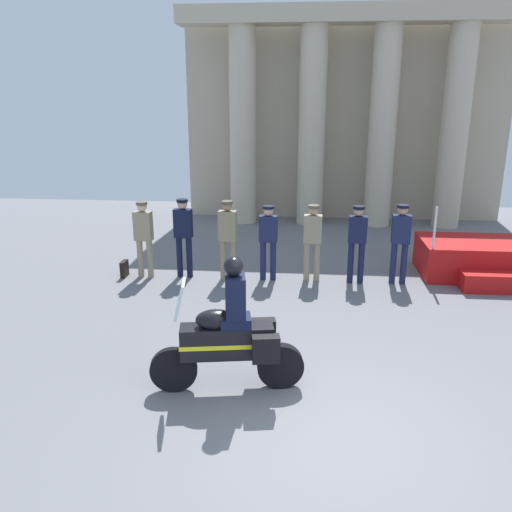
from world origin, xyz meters
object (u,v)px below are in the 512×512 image
Objects in this scene: officer_in_row_6 at (401,238)px; motorcycle_with_rider at (232,336)px; reviewing_stand at (485,260)px; officer_in_row_2 at (228,234)px; officer_in_row_5 at (357,238)px; officer_in_row_3 at (268,237)px; officer_in_row_4 at (313,237)px; officer_in_row_1 at (183,232)px; officer_in_row_0 at (144,233)px; briefcase_on_ground at (124,269)px.

motorcycle_with_rider reaches higher than officer_in_row_6.
reviewing_stand is 1.35× the size of motorcycle_with_rider.
officer_in_row_5 is (2.74, 0.05, -0.04)m from officer_in_row_2.
officer_in_row_3 is at bearing 2.48° from officer_in_row_5.
officer_in_row_3 is at bearing 3.73° from officer_in_row_6.
officer_in_row_1 is at bearing 3.91° from officer_in_row_4.
motorcycle_with_rider is (-0.16, -4.51, -0.18)m from officer_in_row_3.
officer_in_row_2 is 2.74m from officer_in_row_5.
officer_in_row_5 is 4.93m from motorcycle_with_rider.
officer_in_row_4 is at bearing -174.83° from officer_in_row_0.
reviewing_stand is 1.65× the size of officer_in_row_0.
officer_in_row_0 is (-7.50, -0.77, 0.63)m from reviewing_stand.
officer_in_row_2 is 1.04× the size of officer_in_row_5.
officer_in_row_3 reaches higher than briefcase_on_ground.
officer_in_row_5 is at bearing -176.10° from officer_in_row_0.
officer_in_row_1 is 1.04× the size of officer_in_row_5.
officer_in_row_6 reaches higher than officer_in_row_0.
officer_in_row_6 is (2.78, 0.02, 0.04)m from officer_in_row_3.
officer_in_row_2 reaches higher than officer_in_row_0.
motorcycle_with_rider reaches higher than reviewing_stand.
officer_in_row_0 is at bearing 3.61° from briefcase_on_ground.
motorcycle_with_rider is at bearing 68.90° from officer_in_row_5.
officer_in_row_1 is 0.84× the size of motorcycle_with_rider.
officer_in_row_2 is at bearing 4.82° from officer_in_row_6.
reviewing_stand reaches higher than briefcase_on_ground.
officer_in_row_5 is at bearing 178.89° from officer_in_row_4.
officer_in_row_2 is at bearing 4.33° from officer_in_row_5.
officer_in_row_2 reaches higher than briefcase_on_ground.
officer_in_row_6 reaches higher than officer_in_row_5.
officer_in_row_3 is (1.85, -0.02, -0.06)m from officer_in_row_1.
officer_in_row_4 is at bearing -173.97° from officer_in_row_3.
officer_in_row_4 is 4.69m from motorcycle_with_rider.
officer_in_row_1 is 1.05× the size of officer_in_row_4.
officer_in_row_0 is 2.71m from officer_in_row_3.
briefcase_on_ground is at bearing 5.38° from officer_in_row_4.
motorcycle_with_rider is at bearing 79.70° from officer_in_row_4.
briefcase_on_ground is (-5.07, -0.07, -0.81)m from officer_in_row_5.
officer_in_row_2 is at bearing 0.65° from briefcase_on_ground.
reviewing_stand is at bearing -142.97° from motorcycle_with_rider.
officer_in_row_6 is 5.40m from motorcycle_with_rider.
officer_in_row_2 is (-5.65, -0.77, 0.66)m from reviewing_stand.
officer_in_row_1 is 3.73m from officer_in_row_5.
officer_in_row_0 is 0.95m from briefcase_on_ground.
briefcase_on_ground is at bearing -174.29° from reviewing_stand.
officer_in_row_0 is at bearing 3.90° from officer_in_row_5.
officer_in_row_1 is at bearing 3.37° from officer_in_row_6.
officer_in_row_6 is (4.63, -0.00, -0.02)m from officer_in_row_1.
reviewing_stand is 6.71m from officer_in_row_1.
officer_in_row_1 is at bearing 2.83° from officer_in_row_3.
officer_in_row_5 reaches higher than officer_in_row_3.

